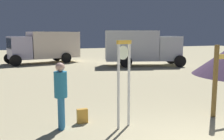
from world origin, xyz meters
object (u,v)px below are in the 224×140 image
object	(u,v)px
standing_clock	(124,76)
box_truck_near	(141,47)
box_truck_far	(46,46)
person_near_clock	(61,92)
backpack	(82,116)

from	to	relation	value
standing_clock	box_truck_near	bearing A→B (deg)	59.53
box_truck_far	person_near_clock	bearing A→B (deg)	-96.15
standing_clock	box_truck_near	size ratio (longest dim) A/B	0.36
person_near_clock	box_truck_far	distance (m)	16.35
backpack	box_truck_near	xyz separation A→B (m)	(7.91, 11.10, 1.33)
standing_clock	backpack	xyz separation A→B (m)	(-0.95, 0.73, -1.21)
box_truck_near	box_truck_far	distance (m)	8.39
person_near_clock	backpack	distance (m)	1.03
backpack	box_truck_near	size ratio (longest dim) A/B	0.06
backpack	person_near_clock	bearing A→B (deg)	-160.75
standing_clock	person_near_clock	bearing A→B (deg)	162.02
box_truck_near	box_truck_far	bearing A→B (deg)	143.98
backpack	box_truck_far	size ratio (longest dim) A/B	0.06
standing_clock	person_near_clock	distance (m)	1.71
person_near_clock	box_truck_near	world-z (taller)	box_truck_near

